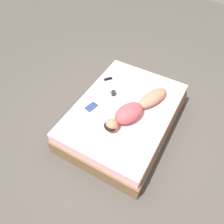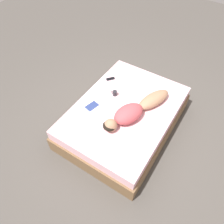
% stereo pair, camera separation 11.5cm
% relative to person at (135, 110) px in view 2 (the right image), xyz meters
% --- Properties ---
extents(ground_plane, '(12.00, 12.00, 0.00)m').
position_rel_person_xyz_m(ground_plane, '(0.20, -0.03, -0.59)').
color(ground_plane, '#4C4742').
extents(bed, '(1.54, 2.12, 0.49)m').
position_rel_person_xyz_m(bed, '(0.20, -0.03, -0.35)').
color(bed, brown).
rests_on(bed, ground_plane).
extents(person, '(0.65, 1.30, 0.22)m').
position_rel_person_xyz_m(person, '(0.00, 0.00, 0.00)').
color(person, '#A37556').
rests_on(person, bed).
extents(open_magazine, '(0.48, 0.39, 0.01)m').
position_rel_person_xyz_m(open_magazine, '(0.57, 0.25, -0.10)').
color(open_magazine, silver).
rests_on(open_magazine, bed).
extents(coffee_mug, '(0.11, 0.07, 0.09)m').
position_rel_person_xyz_m(coffee_mug, '(0.49, -0.19, -0.05)').
color(coffee_mug, '#232328').
rests_on(coffee_mug, bed).
extents(cell_phone, '(0.15, 0.16, 0.01)m').
position_rel_person_xyz_m(cell_phone, '(0.77, -0.50, -0.10)').
color(cell_phone, black).
rests_on(cell_phone, bed).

